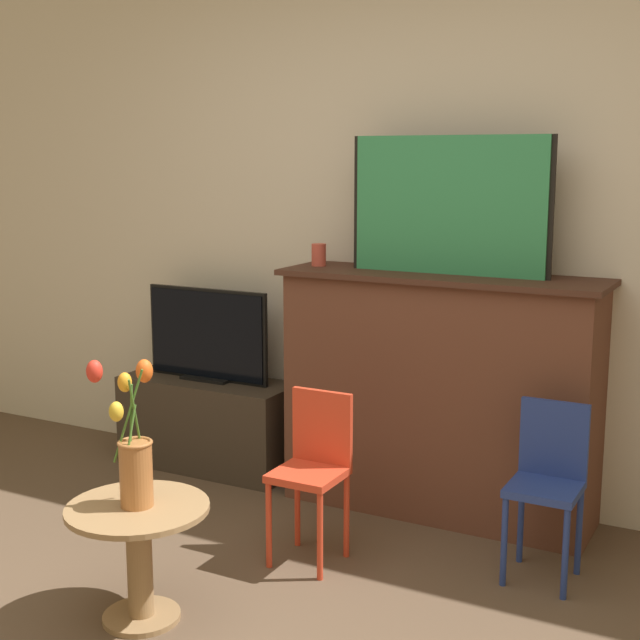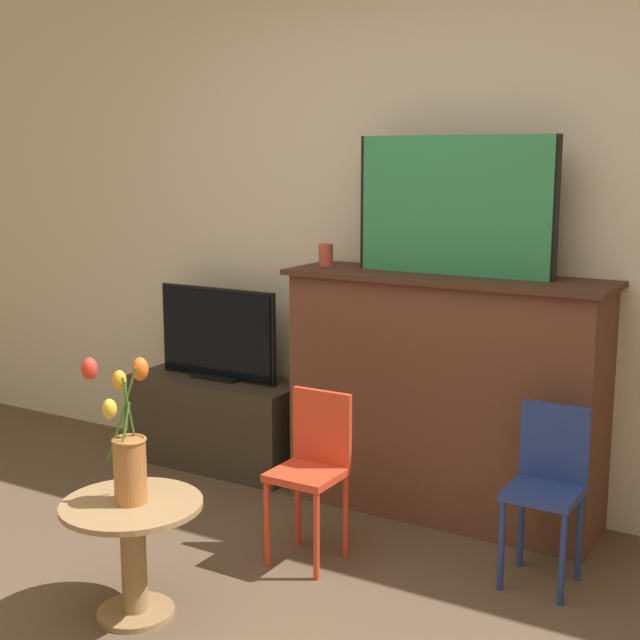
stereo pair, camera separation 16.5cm
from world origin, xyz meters
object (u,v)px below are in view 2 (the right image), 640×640
chair_red (313,463)px  chair_blue (547,481)px  painting (454,206)px  vase_tulips (127,449)px  tv_monitor (217,335)px

chair_red → chair_blue: 0.90m
painting → chair_blue: size_ratio=1.33×
chair_red → vase_tulips: (-0.31, -0.71, 0.21)m
painting → chair_blue: (0.58, -0.41, -0.99)m
painting → chair_red: painting is taller
chair_red → vase_tulips: vase_tulips is taller
tv_monitor → chair_red: tv_monitor is taller
chair_red → chair_blue: size_ratio=1.00×
chair_blue → tv_monitor: bearing=167.7°
vase_tulips → tv_monitor: bearing=115.9°
painting → chair_red: (-0.28, -0.70, -0.99)m
chair_red → chair_blue: same height
chair_red → vase_tulips: bearing=-113.5°
tv_monitor → chair_blue: 1.92m
painting → tv_monitor: (-1.28, -0.01, -0.69)m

